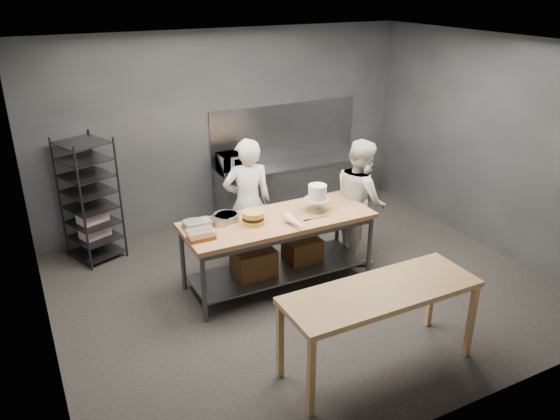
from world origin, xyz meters
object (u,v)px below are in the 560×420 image
(speed_rack, at_px, (90,201))
(frosted_cake_stand, at_px, (317,195))
(near_counter, at_px, (381,297))
(chef_right, at_px, (360,199))
(microwave, at_px, (236,163))
(chef_behind, at_px, (248,203))
(work_table, at_px, (277,243))
(layer_cake, at_px, (253,218))

(speed_rack, bearing_deg, frosted_cake_stand, -35.97)
(near_counter, bearing_deg, chef_right, 60.02)
(speed_rack, bearing_deg, chef_right, -26.09)
(chef_right, height_order, frosted_cake_stand, chef_right)
(near_counter, height_order, microwave, microwave)
(chef_behind, relative_size, frosted_cake_stand, 5.15)
(chef_right, relative_size, frosted_cake_stand, 4.91)
(near_counter, relative_size, chef_right, 1.18)
(frosted_cake_stand, bearing_deg, near_counter, -101.90)
(chef_right, bearing_deg, near_counter, 163.80)
(work_table, xyz_separation_m, speed_rack, (-1.95, 1.81, 0.28))
(speed_rack, height_order, chef_behind, chef_behind)
(work_table, bearing_deg, chef_right, 7.31)
(chef_right, height_order, layer_cake, chef_right)
(frosted_cake_stand, bearing_deg, microwave, 99.37)
(chef_right, xyz_separation_m, layer_cake, (-1.71, -0.20, 0.15))
(work_table, relative_size, near_counter, 1.20)
(near_counter, bearing_deg, frosted_cake_stand, 78.10)
(near_counter, height_order, layer_cake, layer_cake)
(layer_cake, bearing_deg, speed_rack, 131.60)
(work_table, bearing_deg, microwave, 82.40)
(speed_rack, distance_m, microwave, 2.21)
(chef_behind, xyz_separation_m, frosted_cake_stand, (0.67, -0.69, 0.24))
(chef_right, distance_m, layer_cake, 1.73)
(near_counter, distance_m, layer_cake, 1.98)
(near_counter, distance_m, speed_rack, 4.30)
(microwave, height_order, layer_cake, microwave)
(microwave, bearing_deg, speed_rack, -177.92)
(chef_right, bearing_deg, work_table, 111.09)
(chef_right, height_order, microwave, chef_right)
(chef_behind, height_order, frosted_cake_stand, chef_behind)
(speed_rack, relative_size, layer_cake, 6.57)
(microwave, xyz_separation_m, layer_cake, (-0.58, -1.91, -0.05))
(frosted_cake_stand, bearing_deg, speed_rack, 144.03)
(speed_rack, height_order, microwave, speed_rack)
(chef_right, distance_m, frosted_cake_stand, 0.88)
(work_table, bearing_deg, chef_behind, 98.66)
(work_table, distance_m, layer_cake, 0.54)
(layer_cake, bearing_deg, chef_right, 6.54)
(near_counter, height_order, speed_rack, speed_rack)
(near_counter, xyz_separation_m, layer_cake, (-0.49, 1.91, 0.19))
(work_table, height_order, frosted_cake_stand, frosted_cake_stand)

